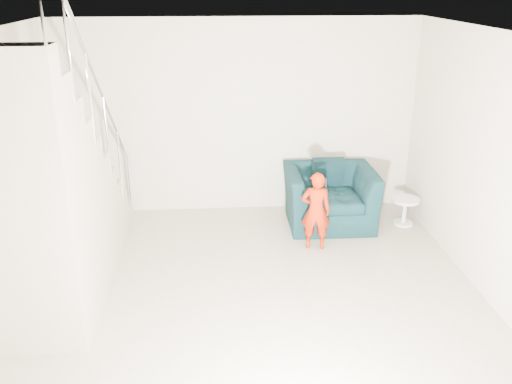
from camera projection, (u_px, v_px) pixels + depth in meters
floor at (250, 314)px, 5.46m from camera, size 5.50×5.50×0.00m
ceiling at (249, 38)px, 4.47m from camera, size 5.50×5.50×0.00m
back_wall at (237, 118)px, 7.52m from camera, size 5.00×0.00×5.00m
right_wall at (512, 182)px, 5.14m from camera, size 0.00×5.50×5.50m
armchair at (330, 197)px, 7.38m from camera, size 1.20×1.05×0.77m
toddler at (316, 211)px, 6.64m from camera, size 0.40×0.29×1.00m
side_table at (405, 207)px, 7.38m from camera, size 0.38×0.38×0.38m
staircase at (50, 212)px, 5.48m from camera, size 1.02×3.03×3.62m
cushion at (327, 173)px, 7.57m from camera, size 0.45×0.22×0.45m
throw at (296, 191)px, 7.31m from camera, size 0.04×0.44×0.49m
phone at (326, 183)px, 6.50m from camera, size 0.03×0.05×0.10m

